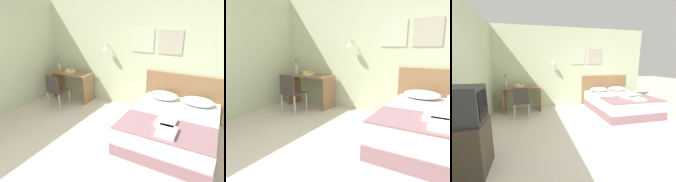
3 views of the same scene
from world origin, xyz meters
TOP-DOWN VIEW (x-y plane):
  - ground_plane at (0.00, 0.00)m, footprint 24.00×24.00m
  - wall_back at (0.01, 3.01)m, footprint 5.63×0.31m
  - bed at (1.37, 1.93)m, footprint 1.60×1.97m
  - headboard at (1.37, 2.95)m, footprint 1.72×0.06m
  - pillow_left at (1.01, 2.64)m, footprint 0.63×0.46m
  - pillow_right at (1.73, 2.64)m, footprint 0.63×0.46m
  - throw_blanket at (1.37, 1.36)m, footprint 1.56×0.79m
  - folded_towel_near_foot at (1.36, 1.50)m, footprint 0.32×0.33m
  - folded_towel_mid_bed at (1.44, 1.22)m, footprint 0.29×0.36m
  - desk at (-1.55, 2.65)m, footprint 1.12×0.52m
  - desk_chair at (-1.55, 1.96)m, footprint 0.42×0.42m
  - fruit_bowl at (-1.61, 2.65)m, footprint 0.27×0.27m
  - flower_vase at (-2.01, 2.68)m, footprint 0.06×0.06m

SIDE VIEW (x-z plane):
  - ground_plane at x=0.00m, z-range 0.00..0.00m
  - bed at x=1.37m, z-range 0.00..0.50m
  - desk_chair at x=-1.55m, z-range 0.08..0.93m
  - headboard at x=1.37m, z-range 0.00..1.03m
  - throw_blanket at x=1.37m, z-range 0.51..0.53m
  - desk at x=-1.55m, z-range 0.14..0.91m
  - folded_towel_near_foot at x=1.36m, z-range 0.53..0.59m
  - folded_towel_mid_bed at x=1.44m, z-range 0.53..0.59m
  - pillow_left at x=1.01m, z-range 0.51..0.66m
  - pillow_right at x=1.73m, z-range 0.51..0.66m
  - fruit_bowl at x=-1.61m, z-range 0.75..0.87m
  - flower_vase at x=-2.01m, z-range 0.73..1.11m
  - wall_back at x=0.01m, z-range 0.01..2.66m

